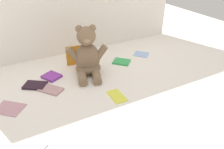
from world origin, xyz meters
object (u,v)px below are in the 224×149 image
book_case_3 (32,149)px  book_case_7 (121,62)px  book_case_2 (141,54)px  book_case_0 (117,96)px  book_case_1 (74,56)px  book_case_8 (52,76)px  teddy_bear (88,57)px  book_case_6 (9,108)px  book_case_4 (35,85)px  book_case_5 (51,90)px

book_case_3 → book_case_7: size_ratio=0.91×
book_case_2 → book_case_3: book_case_2 is taller
book_case_0 → book_case_1: 0.45m
book_case_1 → book_case_8: book_case_1 is taller
teddy_bear → book_case_1: 0.16m
book_case_1 → book_case_6: bearing=-138.4°
book_case_0 → book_case_8: (-0.25, 0.35, 0.00)m
book_case_6 → book_case_8: bearing=-10.7°
book_case_4 → book_case_5: 0.10m
book_case_4 → book_case_5: size_ratio=0.96×
teddy_bear → book_case_8: size_ratio=3.07×
book_case_5 → book_case_8: 0.14m
book_case_7 → book_case_0: bearing=-168.2°
teddy_bear → book_case_0: size_ratio=2.52×
book_case_5 → book_case_8: book_case_8 is taller
book_case_5 → book_case_7: (0.50, 0.11, 0.00)m
book_case_5 → book_case_8: (0.04, 0.13, 0.00)m
teddy_bear → book_case_3: size_ratio=3.09×
book_case_3 → book_case_8: bearing=125.7°
book_case_5 → book_case_2: bearing=153.3°
book_case_0 → book_case_4: book_case_4 is taller
book_case_0 → book_case_5: 0.36m
book_case_2 → book_case_4: (-0.76, -0.07, 0.00)m
book_case_2 → book_case_5: book_case_5 is taller
teddy_bear → book_case_1: size_ratio=2.33×
teddy_bear → book_case_6: 0.50m
book_case_0 → book_case_1: bearing=99.6°
book_case_3 → book_case_6: (-0.05, 0.30, 0.00)m
book_case_1 → book_case_7: 0.32m
book_case_8 → book_case_3: bearing=-140.5°
book_case_5 → book_case_6: size_ratio=0.95×
book_case_5 → book_case_6: 0.22m
teddy_bear → book_case_2: 0.46m
teddy_bear → book_case_5: (-0.25, -0.08, -0.11)m
book_case_0 → book_case_3: size_ratio=1.22×
book_case_7 → book_case_2: bearing=-32.4°
book_case_5 → book_case_8: bearing=-145.2°
book_case_6 → book_case_7: book_case_7 is taller
book_case_2 → book_case_6: bearing=150.3°
teddy_bear → book_case_4: size_ratio=2.50×
teddy_bear → book_case_5: 0.28m
book_case_3 → book_case_6: size_ratio=0.74×
book_case_2 → book_case_4: book_case_4 is taller
teddy_bear → book_case_7: bearing=25.0°
book_case_3 → book_case_1: bearing=115.3°
book_case_0 → book_case_8: 0.43m
book_case_0 → book_case_5: book_case_5 is taller
teddy_bear → book_case_6: bearing=-145.4°
teddy_bear → book_case_6: (-0.47, -0.14, -0.11)m
book_case_6 → book_case_7: (0.72, 0.17, 0.00)m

